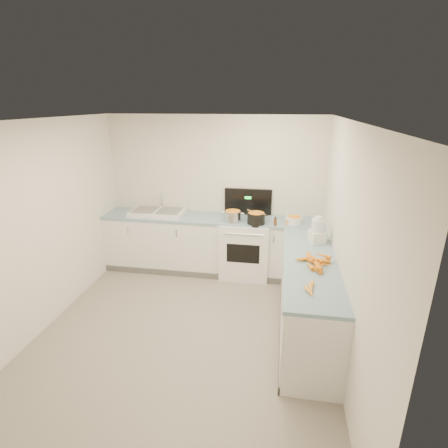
% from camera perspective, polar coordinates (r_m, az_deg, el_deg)
% --- Properties ---
extents(floor, '(3.50, 4.00, 0.00)m').
position_cam_1_polar(floor, '(4.51, -6.35, -17.18)').
color(floor, gray).
rests_on(floor, ground).
extents(ceiling, '(3.50, 4.00, 0.00)m').
position_cam_1_polar(ceiling, '(3.64, -7.86, 16.37)').
color(ceiling, silver).
rests_on(ceiling, ground).
extents(wall_back, '(3.50, 0.00, 2.50)m').
position_cam_1_polar(wall_back, '(5.76, -1.47, 4.97)').
color(wall_back, silver).
rests_on(wall_back, ground).
extents(wall_front, '(3.50, 0.00, 2.50)m').
position_cam_1_polar(wall_front, '(2.31, -21.87, -20.41)').
color(wall_front, silver).
rests_on(wall_front, ground).
extents(wall_left, '(0.00, 4.00, 2.50)m').
position_cam_1_polar(wall_left, '(4.69, -28.00, -0.71)').
color(wall_left, silver).
rests_on(wall_left, ground).
extents(wall_right, '(0.00, 4.00, 2.50)m').
position_cam_1_polar(wall_right, '(3.82, 19.13, -3.74)').
color(wall_right, silver).
rests_on(wall_right, ground).
extents(counter_back, '(3.50, 0.62, 0.94)m').
position_cam_1_polar(counter_back, '(5.73, -1.98, -3.35)').
color(counter_back, white).
rests_on(counter_back, ground).
extents(counter_right, '(0.62, 2.20, 0.94)m').
position_cam_1_polar(counter_right, '(4.39, 13.47, -11.44)').
color(counter_right, white).
rests_on(counter_right, ground).
extents(stove, '(0.76, 0.65, 1.36)m').
position_cam_1_polar(stove, '(5.63, 3.50, -3.72)').
color(stove, white).
rests_on(stove, ground).
extents(sink, '(0.86, 0.52, 0.31)m').
position_cam_1_polar(sink, '(5.79, -10.80, 1.91)').
color(sink, white).
rests_on(sink, counter_back).
extents(steel_pot, '(0.34, 0.34, 0.19)m').
position_cam_1_polar(steel_pot, '(5.33, 1.45, 1.16)').
color(steel_pot, silver).
rests_on(steel_pot, stove).
extents(black_pot, '(0.34, 0.34, 0.19)m').
position_cam_1_polar(black_pot, '(5.27, 5.26, 0.84)').
color(black_pot, black).
rests_on(black_pot, stove).
extents(wooden_spoon, '(0.30, 0.22, 0.01)m').
position_cam_1_polar(wooden_spoon, '(5.24, 5.29, 1.93)').
color(wooden_spoon, '#AD7A47').
rests_on(wooden_spoon, black_pot).
extents(mixing_bowl, '(0.28, 0.28, 0.11)m').
position_cam_1_polar(mixing_bowl, '(5.35, 11.38, 0.62)').
color(mixing_bowl, white).
rests_on(mixing_bowl, counter_back).
extents(extract_bottle, '(0.05, 0.05, 0.11)m').
position_cam_1_polar(extract_bottle, '(5.22, 8.36, 0.32)').
color(extract_bottle, '#593319').
rests_on(extract_bottle, counter_back).
extents(spice_jar, '(0.04, 0.04, 0.08)m').
position_cam_1_polar(spice_jar, '(5.30, 10.21, 0.31)').
color(spice_jar, '#E5B266').
rests_on(spice_jar, counter_back).
extents(food_processor, '(0.23, 0.25, 0.35)m').
position_cam_1_polar(food_processor, '(4.68, 14.98, -1.16)').
color(food_processor, white).
rests_on(food_processor, counter_right).
extents(carrot_pile, '(0.42, 0.45, 0.09)m').
position_cam_1_polar(carrot_pile, '(4.07, 14.61, -6.01)').
color(carrot_pile, orange).
rests_on(carrot_pile, counter_right).
extents(peeled_carrots, '(0.11, 0.29, 0.04)m').
position_cam_1_polar(peeled_carrots, '(3.55, 13.98, -10.25)').
color(peeled_carrots, orange).
rests_on(peeled_carrots, counter_right).
extents(peelings, '(0.24, 0.29, 0.01)m').
position_cam_1_polar(peelings, '(5.86, -12.63, 2.38)').
color(peelings, tan).
rests_on(peelings, sink).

